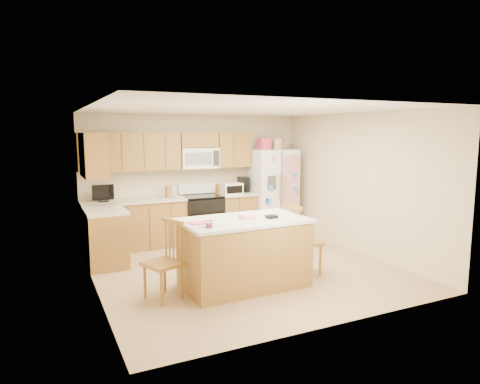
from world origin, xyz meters
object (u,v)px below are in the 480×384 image
refrigerator (272,191)px  windsor_chair_right (303,241)px  stove (201,218)px  windsor_chair_back (222,246)px  windsor_chair_left (164,262)px  island (244,252)px

refrigerator → windsor_chair_right: (-0.87, -2.49, -0.41)m
stove → windsor_chair_back: (-0.39, -1.95, -0.05)m
refrigerator → windsor_chair_back: 2.77m
windsor_chair_right → stove: bearing=105.3°
stove → windsor_chair_left: 2.99m
refrigerator → windsor_chair_back: (-1.96, -1.89, -0.50)m
windsor_chair_left → windsor_chair_right: size_ratio=0.96×
windsor_chair_right → refrigerator: bearing=70.7°
island → windsor_chair_left: (-1.14, 0.02, 0.00)m
stove → windsor_chair_back: size_ratio=1.27×
windsor_chair_back → refrigerator: bearing=44.0°
windsor_chair_back → windsor_chair_right: bearing=-28.9°
windsor_chair_back → stove: bearing=78.8°
windsor_chair_left → windsor_chair_right: 2.18m
windsor_chair_left → refrigerator: bearing=39.8°
island → windsor_chair_back: bearing=94.2°
windsor_chair_left → island: bearing=-1.2°
stove → refrigerator: bearing=-2.3°
refrigerator → windsor_chair_left: (-3.05, -2.54, -0.43)m
windsor_chair_left → windsor_chair_back: size_ratio=1.16×
refrigerator → stove: bearing=177.7°
island → windsor_chair_right: (1.04, 0.07, 0.02)m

